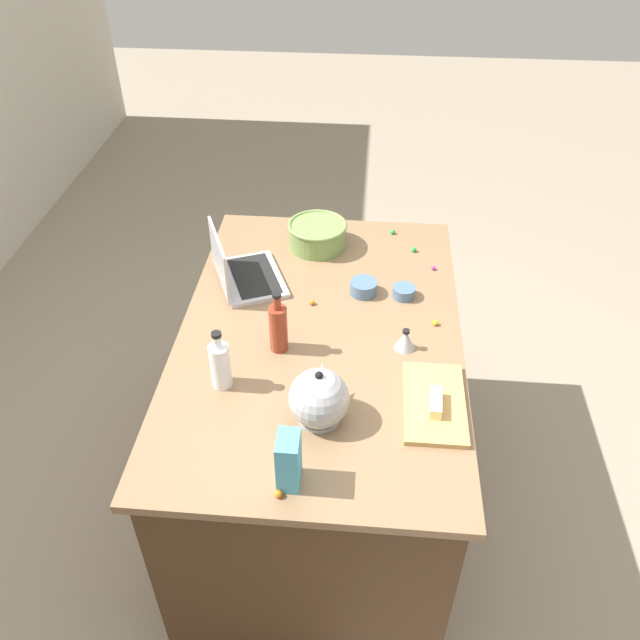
% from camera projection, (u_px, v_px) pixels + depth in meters
% --- Properties ---
extents(ground_plane, '(12.00, 12.00, 0.00)m').
position_uv_depth(ground_plane, '(320.00, 490.00, 2.83)').
color(ground_plane, gray).
extents(island_counter, '(1.52, 0.97, 0.90)m').
position_uv_depth(island_counter, '(320.00, 419.00, 2.55)').
color(island_counter, '#4C331E').
rests_on(island_counter, ground).
extents(laptop, '(0.37, 0.33, 0.22)m').
position_uv_depth(laptop, '(241.00, 272.00, 2.46)').
color(laptop, '#B7B7BC').
rests_on(laptop, island_counter).
extents(mixing_bowl_large, '(0.24, 0.24, 0.11)m').
position_uv_depth(mixing_bowl_large, '(317.00, 234.00, 2.65)').
color(mixing_bowl_large, '#72934C').
rests_on(mixing_bowl_large, island_counter).
extents(bottle_soy, '(0.06, 0.06, 0.23)m').
position_uv_depth(bottle_soy, '(278.00, 327.00, 2.14)').
color(bottle_soy, maroon).
rests_on(bottle_soy, island_counter).
extents(bottle_vinegar, '(0.06, 0.06, 0.21)m').
position_uv_depth(bottle_vinegar, '(220.00, 364.00, 2.01)').
color(bottle_vinegar, white).
rests_on(bottle_vinegar, island_counter).
extents(kettle, '(0.21, 0.18, 0.20)m').
position_uv_depth(kettle, '(319.00, 399.00, 1.90)').
color(kettle, '#ADADB2').
rests_on(kettle, island_counter).
extents(cutting_board, '(0.34, 0.19, 0.02)m').
position_uv_depth(cutting_board, '(434.00, 403.00, 1.99)').
color(cutting_board, tan).
rests_on(cutting_board, island_counter).
extents(butter_stick_left, '(0.11, 0.04, 0.04)m').
position_uv_depth(butter_stick_left, '(436.00, 402.00, 1.95)').
color(butter_stick_left, '#F4E58C').
rests_on(butter_stick_left, cutting_board).
extents(ramekin_small, '(0.08, 0.08, 0.04)m').
position_uv_depth(ramekin_small, '(404.00, 292.00, 2.41)').
color(ramekin_small, slate).
rests_on(ramekin_small, island_counter).
extents(ramekin_medium, '(0.10, 0.10, 0.05)m').
position_uv_depth(ramekin_medium, '(364.00, 287.00, 2.42)').
color(ramekin_medium, slate).
rests_on(ramekin_medium, island_counter).
extents(kitchen_timer, '(0.07, 0.07, 0.08)m').
position_uv_depth(kitchen_timer, '(405.00, 340.00, 2.17)').
color(kitchen_timer, '#B2B2B7').
rests_on(kitchen_timer, island_counter).
extents(candy_bag, '(0.09, 0.06, 0.17)m').
position_uv_depth(candy_bag, '(289.00, 461.00, 1.72)').
color(candy_bag, '#4CA5CC').
rests_on(candy_bag, island_counter).
extents(candy_0, '(0.02, 0.02, 0.02)m').
position_uv_depth(candy_0, '(414.00, 250.00, 2.65)').
color(candy_0, green).
rests_on(candy_0, island_counter).
extents(candy_1, '(0.02, 0.02, 0.02)m').
position_uv_depth(candy_1, '(312.00, 302.00, 2.38)').
color(candy_1, orange).
rests_on(candy_1, island_counter).
extents(candy_2, '(0.02, 0.02, 0.02)m').
position_uv_depth(candy_2, '(278.00, 494.00, 1.73)').
color(candy_2, orange).
rests_on(candy_2, island_counter).
extents(candy_3, '(0.02, 0.02, 0.02)m').
position_uv_depth(candy_3, '(393.00, 232.00, 2.75)').
color(candy_3, green).
rests_on(candy_3, island_counter).
extents(candy_4, '(0.02, 0.02, 0.02)m').
position_uv_depth(candy_4, '(433.00, 268.00, 2.55)').
color(candy_4, '#CC3399').
rests_on(candy_4, island_counter).
extents(candy_5, '(0.02, 0.02, 0.02)m').
position_uv_depth(candy_5, '(282.00, 437.00, 1.88)').
color(candy_5, green).
rests_on(candy_5, island_counter).
extents(candy_6, '(0.02, 0.02, 0.02)m').
position_uv_depth(candy_6, '(343.00, 237.00, 2.72)').
color(candy_6, '#CC3399').
rests_on(candy_6, island_counter).
extents(candy_7, '(0.02, 0.02, 0.02)m').
position_uv_depth(candy_7, '(435.00, 323.00, 2.28)').
color(candy_7, yellow).
rests_on(candy_7, island_counter).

